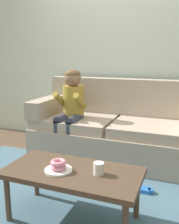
# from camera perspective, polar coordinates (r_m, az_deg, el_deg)

# --- Properties ---
(ground) EXTENTS (10.00, 10.00, 0.00)m
(ground) POSITION_cam_1_polar(r_m,az_deg,el_deg) (2.67, -2.29, -15.93)
(ground) COLOR brown
(wall_back) EXTENTS (8.00, 0.10, 2.80)m
(wall_back) POSITION_cam_1_polar(r_m,az_deg,el_deg) (3.67, 6.55, 14.55)
(wall_back) COLOR beige
(wall_back) RESTS_ON ground
(area_rug) EXTENTS (2.88, 1.73, 0.01)m
(area_rug) POSITION_cam_1_polar(r_m,az_deg,el_deg) (2.47, -4.74, -18.36)
(area_rug) COLOR #476675
(area_rug) RESTS_ON ground
(couch) EXTENTS (1.99, 0.90, 0.97)m
(couch) POSITION_cam_1_polar(r_m,az_deg,el_deg) (3.24, 5.76, -4.02)
(couch) COLOR tan
(couch) RESTS_ON ground
(coffee_table) EXTENTS (1.04, 0.52, 0.42)m
(coffee_table) POSITION_cam_1_polar(r_m,az_deg,el_deg) (2.00, -3.83, -14.03)
(coffee_table) COLOR #4C3828
(coffee_table) RESTS_ON ground
(person_child) EXTENTS (0.34, 0.58, 1.10)m
(person_child) POSITION_cam_1_polar(r_m,az_deg,el_deg) (3.14, -4.19, 1.55)
(person_child) COLOR olive
(person_child) RESTS_ON ground
(plate) EXTENTS (0.21, 0.21, 0.01)m
(plate) POSITION_cam_1_polar(r_m,az_deg,el_deg) (1.98, -6.95, -12.73)
(plate) COLOR white
(plate) RESTS_ON coffee_table
(donut) EXTENTS (0.12, 0.12, 0.04)m
(donut) POSITION_cam_1_polar(r_m,az_deg,el_deg) (1.97, -6.97, -12.08)
(donut) COLOR pink
(donut) RESTS_ON plate
(donut_second) EXTENTS (0.16, 0.16, 0.04)m
(donut_second) POSITION_cam_1_polar(r_m,az_deg,el_deg) (1.95, -7.00, -11.12)
(donut_second) COLOR pink
(donut_second) RESTS_ON donut
(mug) EXTENTS (0.08, 0.08, 0.09)m
(mug) POSITION_cam_1_polar(r_m,az_deg,el_deg) (1.90, 2.06, -12.51)
(mug) COLOR silver
(mug) RESTS_ON coffee_table
(toy_controller) EXTENTS (0.23, 0.09, 0.05)m
(toy_controller) POSITION_cam_1_polar(r_m,az_deg,el_deg) (2.57, 11.58, -16.72)
(toy_controller) COLOR blue
(toy_controller) RESTS_ON ground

